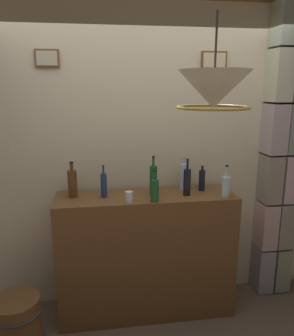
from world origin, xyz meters
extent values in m
cube|color=beige|center=(0.00, 1.10, 1.43)|extent=(3.51, 0.08, 2.86)
cube|color=brown|center=(-0.77, 1.05, 2.23)|extent=(0.19, 0.03, 0.14)
cube|color=#C4B998|center=(-0.77, 1.03, 2.23)|extent=(0.16, 0.01, 0.11)
cube|color=brown|center=(0.63, 1.05, 2.23)|extent=(0.23, 0.03, 0.15)
cube|color=beige|center=(0.63, 1.03, 2.23)|extent=(0.20, 0.01, 0.12)
cube|color=#93909D|center=(1.20, 0.98, 0.23)|extent=(0.16, 0.28, 0.45)
cube|color=gray|center=(1.38, 0.98, 0.23)|extent=(0.16, 0.28, 0.45)
cube|color=#C39F9E|center=(1.20, 0.98, 0.70)|extent=(0.15, 0.28, 0.45)
cube|color=gray|center=(1.38, 0.98, 0.70)|extent=(0.18, 0.28, 0.45)
cube|color=gray|center=(1.20, 0.98, 1.17)|extent=(0.15, 0.28, 0.45)
cube|color=#CBA6B2|center=(1.38, 0.98, 1.17)|extent=(0.16, 0.28, 0.45)
cube|color=#B6A2A9|center=(1.20, 0.98, 1.63)|extent=(0.16, 0.28, 0.45)
cube|color=gray|center=(1.38, 0.98, 1.63)|extent=(0.18, 0.28, 0.45)
cube|color=beige|center=(1.20, 0.98, 2.10)|extent=(0.16, 0.28, 0.45)
cube|color=#A9B59F|center=(1.20, 0.98, 2.57)|extent=(0.15, 0.28, 0.45)
cube|color=brown|center=(0.00, 0.80, 0.56)|extent=(1.53, 0.44, 1.11)
cylinder|color=black|center=(0.51, 0.86, 1.20)|extent=(0.06, 0.06, 0.18)
cylinder|color=black|center=(0.51, 0.86, 1.32)|extent=(0.02, 0.02, 0.04)
cylinder|color=#B7932D|center=(0.51, 0.86, 1.34)|extent=(0.03, 0.03, 0.01)
cylinder|color=#1B5427|center=(0.04, 0.64, 1.20)|extent=(0.07, 0.07, 0.18)
cylinder|color=#1B5427|center=(0.04, 0.64, 1.33)|extent=(0.03, 0.03, 0.07)
cylinder|color=black|center=(0.04, 0.64, 1.37)|extent=(0.03, 0.03, 0.01)
cylinder|color=#185224|center=(0.06, 0.80, 1.24)|extent=(0.06, 0.06, 0.25)
cylinder|color=#185224|center=(0.06, 0.80, 1.40)|extent=(0.02, 0.02, 0.07)
cylinder|color=black|center=(0.06, 0.80, 1.44)|extent=(0.02, 0.02, 0.01)
cylinder|color=navy|center=(-0.35, 0.80, 1.21)|extent=(0.05, 0.05, 0.20)
cylinder|color=navy|center=(-0.35, 0.80, 1.34)|extent=(0.02, 0.02, 0.06)
cylinder|color=black|center=(-0.35, 0.80, 1.38)|extent=(0.02, 0.02, 0.01)
cylinder|color=#593415|center=(-0.61, 0.85, 1.23)|extent=(0.08, 0.08, 0.23)
cylinder|color=#593415|center=(-0.61, 0.85, 1.37)|extent=(0.03, 0.03, 0.06)
cylinder|color=black|center=(-0.61, 0.85, 1.41)|extent=(0.03, 0.03, 0.01)
cylinder|color=#AED4C9|center=(0.65, 0.66, 1.20)|extent=(0.07, 0.07, 0.17)
cylinder|color=#AED4C9|center=(0.65, 0.66, 1.33)|extent=(0.02, 0.02, 0.09)
cylinder|color=black|center=(0.65, 0.66, 1.38)|extent=(0.03, 0.03, 0.01)
cylinder|color=black|center=(0.34, 0.75, 1.22)|extent=(0.06, 0.06, 0.22)
cylinder|color=black|center=(0.34, 0.75, 1.38)|extent=(0.02, 0.02, 0.08)
cylinder|color=black|center=(0.34, 0.75, 1.42)|extent=(0.02, 0.02, 0.01)
cylinder|color=silver|center=(0.36, 0.94, 1.22)|extent=(0.07, 0.07, 0.23)
cylinder|color=silver|center=(0.36, 0.94, 1.36)|extent=(0.03, 0.03, 0.05)
cylinder|color=#B7932D|center=(0.36, 0.94, 1.40)|extent=(0.03, 0.03, 0.01)
cylinder|color=silver|center=(-0.16, 0.66, 1.15)|extent=(0.06, 0.06, 0.09)
cone|color=#EFE5C6|center=(0.25, -0.06, 1.99)|extent=(0.40, 0.40, 0.21)
cylinder|color=black|center=(0.25, -0.06, 2.25)|extent=(0.01, 0.01, 0.30)
torus|color=#AD8433|center=(0.25, -0.06, 1.90)|extent=(0.41, 0.41, 0.02)
cylinder|color=brown|center=(-1.05, 0.46, 0.23)|extent=(0.36, 0.36, 0.45)
torus|color=#333338|center=(-1.05, 0.46, 0.35)|extent=(0.39, 0.39, 0.02)
camera|label=1|loc=(-0.39, -1.87, 2.01)|focal=35.68mm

